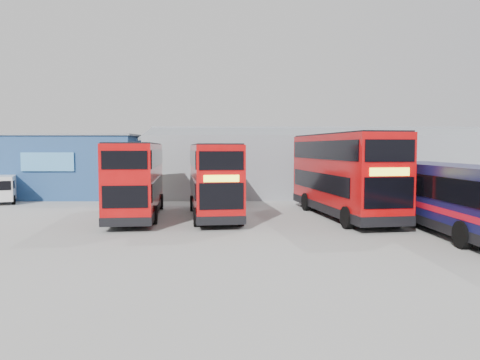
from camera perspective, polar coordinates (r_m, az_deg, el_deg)
ground_plane at (r=21.64m, az=-0.73°, el=-6.86°), size 120.00×120.00×0.00m
office_block at (r=41.71m, az=-20.31°, el=1.69°), size 12.30×8.32×5.12m
maintenance_shed at (r=42.04m, az=10.29°, el=1.93°), size 30.50×12.00×5.89m
double_decker_left at (r=27.76m, az=-12.50°, el=-0.07°), size 3.47×10.41×4.32m
double_decker_centre at (r=27.54m, az=-3.26°, el=-0.07°), size 3.65×10.31×4.27m
double_decker_right at (r=28.02m, az=12.43°, el=0.53°), size 4.44×11.78×4.88m
single_decker_blue at (r=24.33m, az=24.53°, el=-2.16°), size 3.30×12.13×3.26m
panel_van at (r=38.67m, az=-27.03°, el=-0.80°), size 3.31×4.96×2.03m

